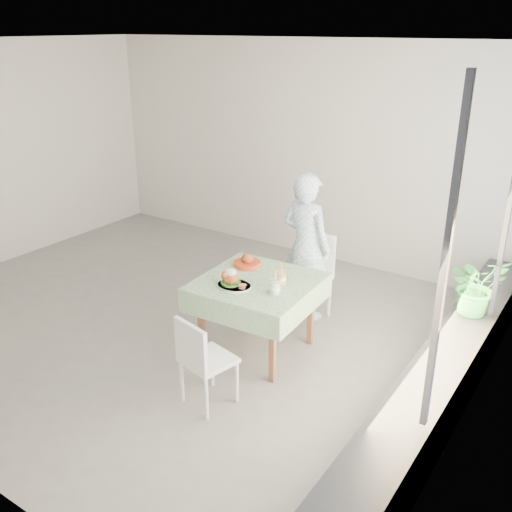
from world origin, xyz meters
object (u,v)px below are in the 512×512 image
Objects in this scene: chair_near at (208,377)px; juice_cup_orange at (281,278)px; chair_far at (306,294)px; main_dish at (232,281)px; diner at (306,246)px; potted_plant at (477,285)px; cafe_table at (257,308)px.

juice_cup_orange is (0.10, 0.98, 0.55)m from chair_near.
main_dish is (-0.19, -1.06, 0.51)m from chair_far.
diner is 2.86× the size of potted_plant.
cafe_table is at bearing -151.11° from potted_plant.
chair_far reaches higher than main_dish.
chair_near is at bearing -82.59° from cafe_table.
juice_cup_orange is 0.46× the size of potted_plant.
potted_plant reaches higher than chair_far.
main_dish is at bearing -147.47° from potted_plant.
chair_far is at bearing 91.72° from chair_near.
chair_near is (0.05, -1.75, -0.04)m from chair_far.
diner is (-0.06, 0.07, 0.51)m from chair_far.
juice_cup_orange reaches higher than cafe_table.
potted_plant reaches higher than main_dish.
chair_near is at bearing 100.61° from diner.
chair_far is at bearing 139.61° from diner.
main_dish is (-0.24, 0.69, 0.55)m from chair_near.
potted_plant reaches higher than chair_near.
potted_plant is at bearing 30.44° from juice_cup_orange.
cafe_table is 0.69× the size of diner.
cafe_table is at bearing 61.66° from main_dish.
diner reaches higher than chair_far.
chair_far is at bearing 101.08° from juice_cup_orange.
cafe_table is 1.18× the size of chair_far.
main_dish is at bearing -139.26° from juice_cup_orange.
potted_plant is (1.72, 0.05, -0.01)m from diner.
cafe_table is 2.00m from potted_plant.
chair_near is 1.90m from diner.
juice_cup_orange is (0.34, 0.29, 0.00)m from main_dish.
potted_plant is at bearing 3.98° from chair_far.
diner is 6.26× the size of juice_cup_orange.
cafe_table is 0.42m from main_dish.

